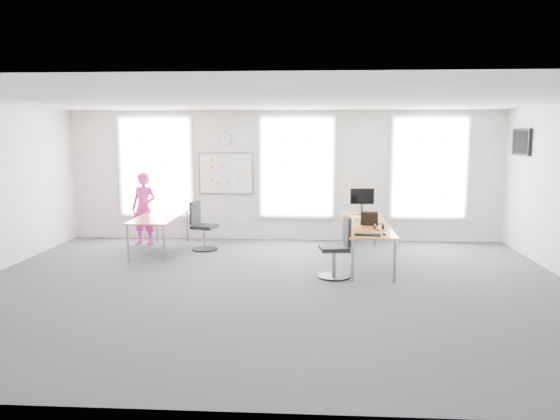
# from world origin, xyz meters

# --- Properties ---
(floor) EXTENTS (10.00, 10.00, 0.00)m
(floor) POSITION_xyz_m (0.00, 0.00, 0.00)
(floor) COLOR #2B2C31
(floor) RESTS_ON ground
(ceiling) EXTENTS (10.00, 10.00, 0.00)m
(ceiling) POSITION_xyz_m (0.00, 0.00, 3.00)
(ceiling) COLOR silver
(ceiling) RESTS_ON ground
(wall_back) EXTENTS (10.00, 0.00, 10.00)m
(wall_back) POSITION_xyz_m (0.00, 4.00, 1.50)
(wall_back) COLOR silver
(wall_back) RESTS_ON ground
(wall_front) EXTENTS (10.00, 0.00, 10.00)m
(wall_front) POSITION_xyz_m (0.00, -4.00, 1.50)
(wall_front) COLOR silver
(wall_front) RESTS_ON ground
(window_left) EXTENTS (1.60, 0.06, 2.20)m
(window_left) POSITION_xyz_m (-3.00, 3.97, 1.70)
(window_left) COLOR white
(window_left) RESTS_ON wall_back
(window_mid) EXTENTS (1.60, 0.06, 2.20)m
(window_mid) POSITION_xyz_m (0.30, 3.97, 1.70)
(window_mid) COLOR white
(window_mid) RESTS_ON wall_back
(window_right) EXTENTS (1.60, 0.06, 2.20)m
(window_right) POSITION_xyz_m (3.30, 3.97, 1.70)
(window_right) COLOR white
(window_right) RESTS_ON wall_back
(desk_right) EXTENTS (0.82, 3.09, 0.75)m
(desk_right) POSITION_xyz_m (1.71, 1.96, 0.70)
(desk_right) COLOR #BA8332
(desk_right) RESTS_ON ground
(desk_left) EXTENTS (0.83, 2.08, 0.76)m
(desk_left) POSITION_xyz_m (-2.54, 2.56, 0.69)
(desk_left) COLOR #BA8332
(desk_left) RESTS_ON ground
(chair_right) EXTENTS (0.57, 0.57, 1.07)m
(chair_right) POSITION_xyz_m (1.12, 0.69, 0.47)
(chair_right) COLOR black
(chair_right) RESTS_ON ground
(chair_left) EXTENTS (0.57, 0.57, 1.04)m
(chair_left) POSITION_xyz_m (-1.69, 2.77, 0.46)
(chair_left) COLOR black
(chair_left) RESTS_ON ground
(person) EXTENTS (0.67, 0.52, 1.62)m
(person) POSITION_xyz_m (-3.09, 3.25, 0.81)
(person) COLOR #D8229A
(person) RESTS_ON ground
(whiteboard) EXTENTS (1.20, 0.03, 0.90)m
(whiteboard) POSITION_xyz_m (-1.35, 3.97, 1.55)
(whiteboard) COLOR white
(whiteboard) RESTS_ON wall_back
(wall_clock) EXTENTS (0.30, 0.04, 0.30)m
(wall_clock) POSITION_xyz_m (-1.35, 3.97, 2.35)
(wall_clock) COLOR gray
(wall_clock) RESTS_ON wall_back
(tv) EXTENTS (0.06, 0.90, 0.55)m
(tv) POSITION_xyz_m (4.95, 3.00, 2.30)
(tv) COLOR black
(tv) RESTS_ON wall_right
(keyboard) EXTENTS (0.47, 0.25, 0.02)m
(keyboard) POSITION_xyz_m (1.62, 0.67, 0.76)
(keyboard) COLOR black
(keyboard) RESTS_ON desk_right
(mouse) EXTENTS (0.11, 0.14, 0.05)m
(mouse) POSITION_xyz_m (1.90, 0.69, 0.77)
(mouse) COLOR black
(mouse) RESTS_ON desk_right
(lens_cap) EXTENTS (0.08, 0.08, 0.01)m
(lens_cap) POSITION_xyz_m (1.85, 1.15, 0.76)
(lens_cap) COLOR black
(lens_cap) RESTS_ON desk_right
(headphones) EXTENTS (0.19, 0.10, 0.11)m
(headphones) POSITION_xyz_m (1.88, 1.29, 0.80)
(headphones) COLOR black
(headphones) RESTS_ON desk_right
(laptop_sleeve) EXTENTS (0.33, 0.24, 0.26)m
(laptop_sleeve) POSITION_xyz_m (1.74, 1.65, 0.88)
(laptop_sleeve) COLOR black
(laptop_sleeve) RESTS_ON desk_right
(paper_stack) EXTENTS (0.30, 0.22, 0.10)m
(paper_stack) POSITION_xyz_m (1.61, 2.10, 0.80)
(paper_stack) COLOR #F3E7C3
(paper_stack) RESTS_ON desk_right
(monitor) EXTENTS (0.51, 0.21, 0.57)m
(monitor) POSITION_xyz_m (1.72, 3.02, 1.09)
(monitor) COLOR black
(monitor) RESTS_ON desk_right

